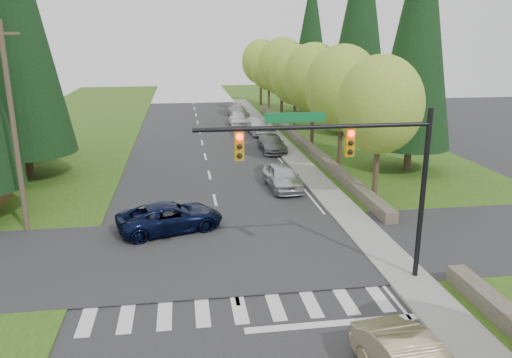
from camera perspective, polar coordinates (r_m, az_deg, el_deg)
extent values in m
cube|color=#275115|center=(36.76, 15.41, 0.89)|extent=(14.00, 110.00, 0.06)
cube|color=#275115|center=(35.51, -26.68, -0.81)|extent=(14.00, 110.00, 0.06)
cube|color=#28282B|center=(22.47, -3.37, -8.41)|extent=(120.00, 8.00, 0.10)
cube|color=gray|center=(36.63, 5.39, 1.41)|extent=(1.80, 80.00, 0.13)
cube|color=gray|center=(36.44, 4.09, 1.36)|extent=(0.20, 80.00, 0.13)
cube|color=#4C4438|center=(44.53, 5.08, 4.43)|extent=(0.70, 40.00, 0.70)
cylinder|color=black|center=(19.99, 18.49, -1.95)|extent=(0.20, 0.20, 6.80)
cylinder|color=black|center=(17.78, 6.77, 5.92)|extent=(8.60, 0.16, 0.16)
cube|color=#0C662D|center=(17.60, 4.54, 7.03)|extent=(2.20, 0.04, 0.35)
cube|color=#BF8C0C|center=(18.27, 10.65, 4.11)|extent=(0.32, 0.24, 1.00)
sphere|color=#FF0C05|center=(18.07, 10.85, 5.10)|extent=(0.22, 0.22, 0.22)
cube|color=#BF8C0C|center=(17.39, -1.94, 3.77)|extent=(0.32, 0.24, 1.00)
sphere|color=#FF0C05|center=(17.18, -1.90, 4.82)|extent=(0.22, 0.22, 0.22)
cylinder|color=#473828|center=(25.94, -25.91, 4.92)|extent=(0.24, 0.24, 10.00)
cube|color=#473828|center=(25.58, -27.14, 14.61)|extent=(1.60, 0.10, 0.12)
cylinder|color=#38281C|center=(29.38, 13.59, 2.00)|extent=(0.32, 0.32, 4.76)
ellipsoid|color=olive|center=(28.79, 14.02, 8.24)|extent=(4.80, 4.80, 5.52)
cylinder|color=#38281C|center=(35.81, 9.62, 4.85)|extent=(0.32, 0.32, 4.93)
ellipsoid|color=olive|center=(35.33, 9.87, 10.18)|extent=(5.20, 5.20, 5.98)
cylinder|color=#38281C|center=(42.35, 6.45, 6.77)|extent=(0.32, 0.32, 5.04)
ellipsoid|color=olive|center=(41.94, 6.60, 11.39)|extent=(5.00, 5.00, 5.75)
cylinder|color=#38281C|center=(49.11, 4.46, 7.97)|extent=(0.32, 0.32, 4.82)
ellipsoid|color=olive|center=(48.76, 4.55, 11.77)|extent=(5.00, 5.00, 5.75)
cylinder|color=#38281C|center=(55.89, 2.95, 9.16)|extent=(0.32, 0.32, 5.15)
ellipsoid|color=olive|center=(55.58, 3.01, 12.74)|extent=(5.40, 5.40, 6.21)
cylinder|color=#38281C|center=(62.71, 1.49, 9.72)|extent=(0.32, 0.32, 4.70)
ellipsoid|color=olive|center=(62.44, 1.51, 12.63)|extent=(4.80, 4.80, 5.52)
cylinder|color=#38281C|center=(69.58, 0.56, 10.47)|extent=(0.32, 0.32, 4.98)
ellipsoid|color=olive|center=(69.33, 0.57, 13.25)|extent=(5.20, 5.20, 5.98)
cylinder|color=#38281C|center=(36.82, -24.48, 1.59)|extent=(0.50, 0.50, 2.00)
cone|color=black|center=(35.93, -26.46, 17.69)|extent=(6.46, 6.46, 19.00)
cylinder|color=#38281C|center=(43.01, -24.97, 3.44)|extent=(0.50, 0.50, 2.00)
cone|color=black|center=(42.21, -26.50, 15.84)|extent=(5.78, 5.78, 17.00)
cylinder|color=#38281C|center=(36.94, 16.94, 2.39)|extent=(0.50, 0.50, 2.00)
cone|color=black|center=(36.00, 18.12, 16.12)|extent=(5.44, 5.44, 16.00)
cylinder|color=#38281C|center=(50.00, 11.22, 6.22)|extent=(0.50, 0.50, 2.00)
cone|color=black|center=(49.33, 11.86, 17.50)|extent=(6.12, 6.12, 18.00)
cylinder|color=#38281C|center=(62.94, 6.09, 8.42)|extent=(0.50, 0.50, 2.00)
cone|color=black|center=(62.39, 6.32, 15.99)|extent=(5.10, 5.10, 15.00)
imported|color=black|center=(24.92, -9.76, -4.32)|extent=(5.62, 3.79, 1.43)
imported|color=silver|center=(31.33, 3.04, 0.26)|extent=(2.11, 4.65, 1.55)
imported|color=slate|center=(41.55, 1.83, 4.11)|extent=(1.96, 4.75, 1.37)
imported|color=#BBBBC0|center=(48.92, 0.22, 6.04)|extent=(1.98, 4.79, 1.54)
imported|color=white|center=(53.35, -2.05, 6.87)|extent=(1.97, 4.57, 1.54)
imported|color=#AFAFB4|center=(59.34, -2.04, 7.72)|extent=(2.43, 4.84, 1.35)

